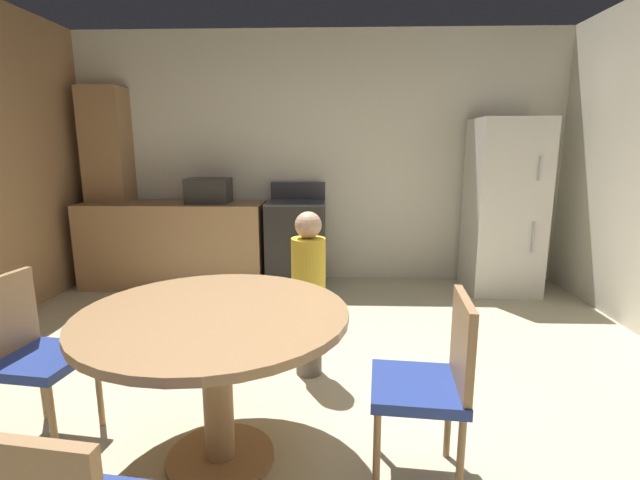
% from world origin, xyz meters
% --- Properties ---
extents(ground_plane, '(14.00, 14.00, 0.00)m').
position_xyz_m(ground_plane, '(0.00, 0.00, 0.00)').
color(ground_plane, beige).
extents(wall_back, '(5.58, 0.12, 2.70)m').
position_xyz_m(wall_back, '(0.00, 3.02, 1.35)').
color(wall_back, silver).
rests_on(wall_back, ground).
extents(kitchen_counter, '(1.92, 0.60, 0.90)m').
position_xyz_m(kitchen_counter, '(-1.53, 2.62, 0.45)').
color(kitchen_counter, '#9E754C').
rests_on(kitchen_counter, ground).
extents(pantry_column, '(0.44, 0.36, 2.10)m').
position_xyz_m(pantry_column, '(-2.27, 2.80, 1.05)').
color(pantry_column, '#9E754C').
rests_on(pantry_column, ground).
extents(oven_range, '(0.60, 0.60, 1.10)m').
position_xyz_m(oven_range, '(-0.22, 2.62, 0.47)').
color(oven_range, black).
rests_on(oven_range, ground).
extents(refrigerator, '(0.68, 0.68, 1.76)m').
position_xyz_m(refrigerator, '(1.92, 2.57, 0.88)').
color(refrigerator, silver).
rests_on(refrigerator, ground).
extents(microwave, '(0.44, 0.32, 0.26)m').
position_xyz_m(microwave, '(-1.14, 2.62, 1.03)').
color(microwave, '#2D2B28').
rests_on(microwave, kitchen_counter).
extents(dining_table, '(1.22, 1.22, 0.76)m').
position_xyz_m(dining_table, '(-0.34, -0.22, 0.60)').
color(dining_table, '#9E754C').
rests_on(dining_table, ground).
extents(chair_east, '(0.44, 0.44, 0.87)m').
position_xyz_m(chair_east, '(0.63, -0.31, 0.50)').
color(chair_east, '#9E754C').
rests_on(chair_east, ground).
extents(chair_west, '(0.45, 0.45, 0.87)m').
position_xyz_m(chair_west, '(-1.32, -0.09, 0.50)').
color(chair_west, '#9E754C').
rests_on(chair_west, ground).
extents(person_child, '(0.29, 0.29, 1.09)m').
position_xyz_m(person_child, '(0.03, 0.67, 0.58)').
color(person_child, '#665B51').
rests_on(person_child, ground).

